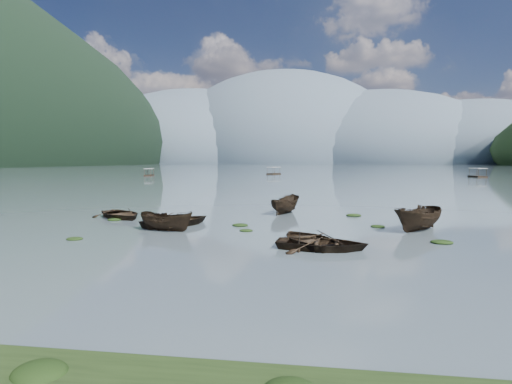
# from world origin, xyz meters

# --- Properties ---
(ground_plane) EXTENTS (2400.00, 2400.00, 0.00)m
(ground_plane) POSITION_xyz_m (0.00, 0.00, 0.00)
(ground_plane) COLOR #4F5D63
(haze_mtn_a) EXTENTS (520.00, 520.00, 280.00)m
(haze_mtn_a) POSITION_xyz_m (-260.00, 900.00, 0.00)
(haze_mtn_a) COLOR #475666
(haze_mtn_a) RESTS_ON ground
(haze_mtn_b) EXTENTS (520.00, 520.00, 340.00)m
(haze_mtn_b) POSITION_xyz_m (-60.00, 900.00, 0.00)
(haze_mtn_b) COLOR #475666
(haze_mtn_b) RESTS_ON ground
(haze_mtn_c) EXTENTS (520.00, 520.00, 260.00)m
(haze_mtn_c) POSITION_xyz_m (140.00, 900.00, 0.00)
(haze_mtn_c) COLOR #475666
(haze_mtn_c) RESTS_ON ground
(haze_mtn_d) EXTENTS (520.00, 520.00, 220.00)m
(haze_mtn_d) POSITION_xyz_m (320.00, 900.00, 0.00)
(haze_mtn_d) COLOR #475666
(haze_mtn_d) RESTS_ON ground
(rowboat_0) EXTENTS (3.67, 4.91, 0.97)m
(rowboat_0) POSITION_xyz_m (-5.51, 7.05, 0.00)
(rowboat_0) COLOR black
(rowboat_0) RESTS_ON ground
(rowboat_1) EXTENTS (5.95, 6.12, 1.04)m
(rowboat_1) POSITION_xyz_m (-4.84, 7.30, 0.00)
(rowboat_1) COLOR black
(rowboat_1) RESTS_ON ground
(rowboat_2) EXTENTS (4.11, 2.41, 1.49)m
(rowboat_2) POSITION_xyz_m (-4.82, 5.20, 0.00)
(rowboat_2) COLOR black
(rowboat_2) RESTS_ON ground
(rowboat_3) EXTENTS (5.07, 5.49, 0.93)m
(rowboat_3) POSITION_xyz_m (4.25, 2.16, 0.00)
(rowboat_3) COLOR black
(rowboat_3) RESTS_ON ground
(rowboat_4) EXTENTS (4.86, 3.69, 0.94)m
(rowboat_4) POSITION_xyz_m (4.86, 1.03, 0.00)
(rowboat_4) COLOR black
(rowboat_4) RESTS_ON ground
(rowboat_5) EXTENTS (4.45, 4.69, 1.82)m
(rowboat_5) POSITION_xyz_m (11.13, 7.41, 0.00)
(rowboat_5) COLOR black
(rowboat_5) RESTS_ON ground
(rowboat_6) EXTENTS (5.82, 5.67, 0.99)m
(rowboat_6) POSITION_xyz_m (-10.38, 10.09, 0.00)
(rowboat_6) COLOR black
(rowboat_6) RESTS_ON ground
(rowboat_8) EXTENTS (2.96, 4.70, 1.70)m
(rowboat_8) POSITION_xyz_m (2.11, 14.85, 0.00)
(rowboat_8) COLOR black
(rowboat_8) RESTS_ON ground
(weed_clump_0) EXTENTS (0.94, 0.77, 0.20)m
(weed_clump_0) POSITION_xyz_m (-8.88, 1.60, 0.00)
(weed_clump_0) COLOR black
(weed_clump_0) RESTS_ON ground
(weed_clump_1) EXTENTS (0.86, 0.69, 0.19)m
(weed_clump_1) POSITION_xyz_m (0.26, 5.66, 0.00)
(weed_clump_1) COLOR black
(weed_clump_1) RESTS_ON ground
(weed_clump_2) EXTENTS (1.08, 0.86, 0.23)m
(weed_clump_2) POSITION_xyz_m (4.51, 2.88, 0.00)
(weed_clump_2) COLOR black
(weed_clump_2) RESTS_ON ground
(weed_clump_3) EXTENTS (0.95, 0.80, 0.21)m
(weed_clump_3) POSITION_xyz_m (8.76, 8.39, 0.00)
(weed_clump_3) COLOR black
(weed_clump_3) RESTS_ON ground
(weed_clump_4) EXTENTS (1.17, 0.93, 0.24)m
(weed_clump_4) POSITION_xyz_m (11.32, 3.41, 0.00)
(weed_clump_4) COLOR black
(weed_clump_4) RESTS_ON ground
(weed_clump_5) EXTENTS (1.10, 0.89, 0.23)m
(weed_clump_5) POSITION_xyz_m (-10.23, 8.85, 0.00)
(weed_clump_5) COLOR black
(weed_clump_5) RESTS_ON ground
(weed_clump_6) EXTENTS (1.09, 0.91, 0.23)m
(weed_clump_6) POSITION_xyz_m (-0.48, 7.62, 0.00)
(weed_clump_6) COLOR black
(weed_clump_6) RESTS_ON ground
(weed_clump_7) EXTENTS (1.22, 0.97, 0.27)m
(weed_clump_7) POSITION_xyz_m (7.71, 13.68, 0.00)
(weed_clump_7) COLOR black
(weed_clump_7) RESTS_ON ground
(pontoon_left) EXTENTS (3.54, 6.02, 2.16)m
(pontoon_left) POSITION_xyz_m (-45.41, 98.33, 0.00)
(pontoon_left) COLOR black
(pontoon_left) RESTS_ON ground
(pontoon_centre) EXTENTS (4.73, 6.73, 2.38)m
(pontoon_centre) POSITION_xyz_m (-8.72, 118.46, 0.00)
(pontoon_centre) COLOR black
(pontoon_centre) RESTS_ON ground
(pontoon_right) EXTENTS (3.04, 6.52, 2.44)m
(pontoon_right) POSITION_xyz_m (50.70, 101.11, 0.00)
(pontoon_right) COLOR black
(pontoon_right) RESTS_ON ground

